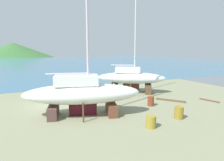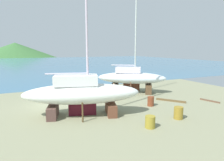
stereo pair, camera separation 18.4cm
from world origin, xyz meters
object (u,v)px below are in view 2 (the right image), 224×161
at_px(sailboat_far_slipway, 82,93).
at_px(barrel_rust_near, 178,113).
at_px(barrel_tipped_right, 151,101).
at_px(barrel_tar_black, 150,122).
at_px(worker, 114,91).
at_px(sailboat_mid_port, 131,78).

relative_size(sailboat_far_slipway, barrel_rust_near, 15.64).
bearing_deg(barrel_tipped_right, barrel_tar_black, -126.23).
distance_m(sailboat_far_slipway, barrel_rust_near, 7.52).
bearing_deg(sailboat_far_slipway, barrel_tipped_right, 16.09).
distance_m(sailboat_far_slipway, worker, 5.63).
relative_size(sailboat_mid_port, worker, 6.94).
distance_m(worker, barrel_rust_near, 7.43).
relative_size(sailboat_far_slipway, worker, 8.40).
bearing_deg(worker, barrel_tar_black, -140.03).
height_order(sailboat_far_slipway, worker, sailboat_far_slipway).
bearing_deg(barrel_tar_black, barrel_tipped_right, 53.77).
height_order(sailboat_mid_port, barrel_tipped_right, sailboat_mid_port).
bearing_deg(barrel_rust_near, sailboat_mid_port, 81.38).
bearing_deg(barrel_tar_black, sailboat_far_slipway, 128.15).
bearing_deg(sailboat_mid_port, sailboat_far_slipway, -110.06).
bearing_deg(barrel_rust_near, worker, 105.30).
height_order(sailboat_far_slipway, barrel_rust_near, sailboat_far_slipway).
xyz_separation_m(sailboat_mid_port, barrel_rust_near, (-1.43, -9.44, -1.34)).
xyz_separation_m(barrel_rust_near, barrel_tar_black, (-2.97, -0.54, -0.05)).
height_order(barrel_rust_near, barrel_tar_black, barrel_rust_near).
bearing_deg(worker, barrel_rust_near, -117.27).
bearing_deg(barrel_rust_near, sailboat_far_slipway, 149.30).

